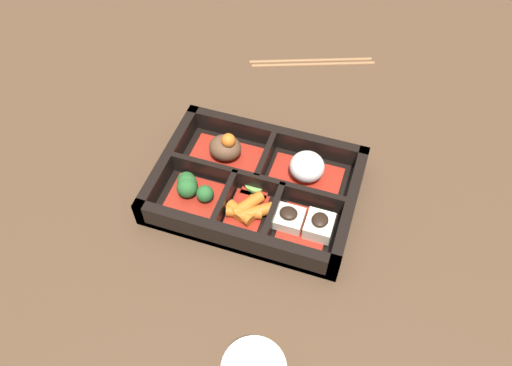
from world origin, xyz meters
The scene contains 10 objects.
ground_plane centered at (0.00, 0.00, 0.00)m, with size 3.00×3.00×0.00m, color #4C3523.
bento_base centered at (0.00, 0.00, 0.01)m, with size 0.27×0.19×0.01m.
bento_rim centered at (0.00, 0.00, 0.02)m, with size 0.27×0.19×0.04m.
bowl_stew centered at (-0.06, 0.04, 0.03)m, with size 0.10×0.06×0.05m.
bowl_rice centered at (0.06, 0.04, 0.03)m, with size 0.10×0.06×0.05m.
bowl_greens centered at (-0.08, -0.04, 0.02)m, with size 0.07×0.06×0.03m.
bowl_carrots centered at (0.00, -0.04, 0.02)m, with size 0.07×0.06×0.02m.
bowl_tofu centered at (0.08, -0.04, 0.02)m, with size 0.08×0.06×0.03m.
bowl_pickles centered at (0.00, 0.00, 0.01)m, with size 0.04×0.03×0.01m.
chopsticks centered at (0.01, 0.30, 0.00)m, with size 0.20×0.09×0.01m.
Camera 1 is at (0.13, -0.39, 0.56)m, focal length 35.00 mm.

